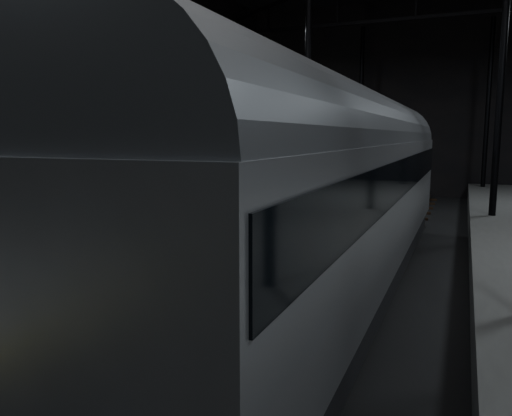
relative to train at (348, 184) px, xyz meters
The scene contains 6 objects.
ground 3.02m from the train, 89.99° to the left, with size 44.00×44.00×0.00m, color black.
platform_left 7.92m from the train, behind, with size 9.00×43.80×1.00m, color #555553.
tactile_strip 3.86m from the train, 164.66° to the left, with size 0.50×43.80×0.01m, color olive.
track 2.96m from the train, 89.99° to the left, with size 2.40×43.00×0.24m.
train is the anchor object (origin of this frame).
woman 5.22m from the train, 138.34° to the left, with size 0.53×0.35×1.45m, color tan.
Camera 1 is at (2.69, -13.39, 4.09)m, focal length 35.00 mm.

